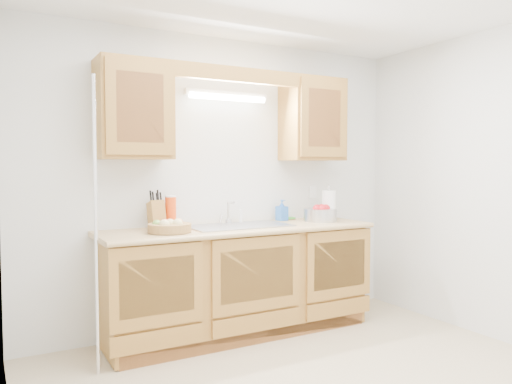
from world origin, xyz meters
TOP-DOWN VIEW (x-y plane):
  - room at (0.00, 0.00)m, footprint 3.52×3.50m
  - base_cabinets at (0.00, 1.20)m, footprint 2.20×0.60m
  - countertop at (0.00, 1.19)m, footprint 2.30×0.63m
  - upper_cabinet_left at (-0.83, 1.33)m, footprint 0.55×0.33m
  - upper_cabinet_right at (0.83, 1.33)m, footprint 0.55×0.33m
  - valance at (0.00, 1.19)m, footprint 2.20×0.05m
  - fluorescent_fixture at (0.00, 1.42)m, footprint 0.76×0.08m
  - sink at (0.00, 1.21)m, footprint 0.84×0.46m
  - wire_shelf_pole at (-1.20, 0.94)m, footprint 0.03×0.03m
  - outlet_plate at (0.95, 1.49)m, footprint 0.08×0.01m
  - fruit_basket at (-0.63, 1.11)m, footprint 0.39×0.39m
  - knife_block at (-0.65, 1.36)m, footprint 0.12×0.19m
  - orange_canister at (-0.54, 1.34)m, footprint 0.11×0.11m
  - soap_bottle at (0.54, 1.40)m, footprint 0.10×0.10m
  - sponge at (0.64, 1.44)m, footprint 0.13×0.09m
  - paper_towel at (0.94, 1.23)m, footprint 0.16×0.16m
  - apple_bowl at (0.81, 1.18)m, footprint 0.38×0.38m

SIDE VIEW (x-z plane):
  - base_cabinets at x=0.00m, z-range 0.01..0.87m
  - sink at x=0.00m, z-range 0.65..1.01m
  - countertop at x=0.00m, z-range 0.86..0.90m
  - sponge at x=0.64m, z-range 0.90..0.92m
  - fruit_basket at x=-0.63m, z-range 0.89..1.00m
  - apple_bowl at x=0.81m, z-range 0.89..1.04m
  - soap_bottle at x=0.54m, z-range 0.90..1.09m
  - wire_shelf_pole at x=-1.20m, z-range 0.00..2.00m
  - knife_block at x=-0.65m, z-range 0.85..1.18m
  - orange_canister at x=-0.54m, z-range 0.90..1.16m
  - paper_towel at x=0.94m, z-range 0.87..1.20m
  - outlet_plate at x=0.95m, z-range 1.09..1.21m
  - room at x=0.00m, z-range 0.00..2.50m
  - upper_cabinet_left at x=-0.83m, z-range 1.45..2.20m
  - upper_cabinet_right at x=0.83m, z-range 1.45..2.20m
  - fluorescent_fixture at x=0.00m, z-range 1.96..2.04m
  - valance at x=0.00m, z-range 2.08..2.20m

